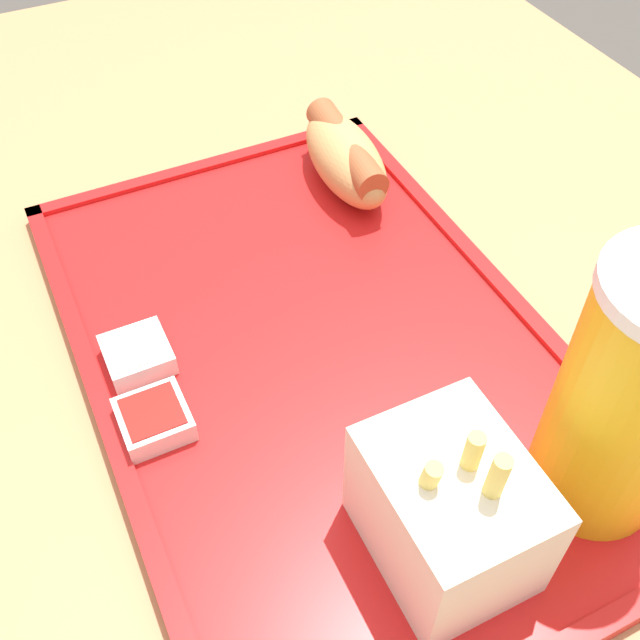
% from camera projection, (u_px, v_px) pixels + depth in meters
% --- Properties ---
extents(dining_table, '(1.25, 0.96, 0.77)m').
position_uv_depth(dining_table, '(300.00, 616.00, 0.77)').
color(dining_table, '#B27F51').
rests_on(dining_table, ground_plane).
extents(food_tray, '(0.46, 0.30, 0.01)m').
position_uv_depth(food_tray, '(320.00, 355.00, 0.50)').
color(food_tray, red).
rests_on(food_tray, dining_table).
extents(soda_cup, '(0.08, 0.08, 0.20)m').
position_uv_depth(soda_cup, '(631.00, 398.00, 0.37)').
color(soda_cup, gold).
rests_on(soda_cup, food_tray).
extents(hot_dog_far, '(0.13, 0.06, 0.05)m').
position_uv_depth(hot_dog_far, '(345.00, 156.00, 0.60)').
color(hot_dog_far, tan).
rests_on(hot_dog_far, food_tray).
extents(fries_carton, '(0.09, 0.07, 0.10)m').
position_uv_depth(fries_carton, '(448.00, 511.00, 0.38)').
color(fries_carton, silver).
rests_on(fries_carton, food_tray).
extents(sauce_cup_mayo, '(0.04, 0.04, 0.02)m').
position_uv_depth(sauce_cup_mayo, '(137.00, 354.00, 0.49)').
color(sauce_cup_mayo, silver).
rests_on(sauce_cup_mayo, food_tray).
extents(sauce_cup_ketchup, '(0.04, 0.04, 0.02)m').
position_uv_depth(sauce_cup_ketchup, '(154.00, 419.00, 0.45)').
color(sauce_cup_ketchup, silver).
rests_on(sauce_cup_ketchup, food_tray).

